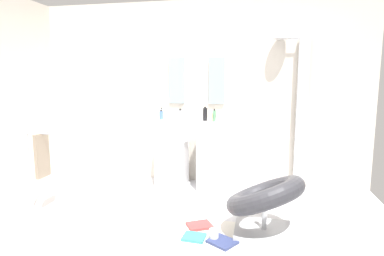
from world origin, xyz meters
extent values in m
cube|color=silver|center=(0.00, 0.00, -0.02)|extent=(4.80, 3.60, 0.04)
cube|color=beige|center=(0.00, 1.65, 1.30)|extent=(4.80, 0.10, 2.60)
cube|color=white|center=(-0.29, 1.31, 0.33)|extent=(0.40, 0.40, 0.65)
cylinder|color=white|center=(-0.29, 1.31, 0.80)|extent=(0.48, 0.48, 0.30)
cylinder|color=#B7BABF|center=(-0.29, 1.44, 1.00)|extent=(0.02, 0.02, 0.10)
cube|color=white|center=(0.29, 1.31, 0.33)|extent=(0.40, 0.40, 0.65)
cylinder|color=white|center=(0.29, 1.31, 0.80)|extent=(0.48, 0.48, 0.30)
cylinder|color=#B7BABF|center=(0.29, 1.44, 1.00)|extent=(0.02, 0.02, 0.10)
cube|color=#8C9EA8|center=(-0.29, 1.58, 1.48)|extent=(0.22, 0.03, 0.65)
cube|color=#8C9EA8|center=(0.29, 1.58, 1.48)|extent=(0.22, 0.03, 0.65)
cube|color=#B7BABF|center=(1.45, 1.53, 1.02)|extent=(0.14, 0.08, 2.05)
cylinder|color=#B7BABF|center=(1.30, 1.51, 2.03)|extent=(0.30, 0.02, 0.02)
cylinder|color=#B7BABF|center=(1.15, 1.48, 2.03)|extent=(0.24, 0.24, 0.02)
cube|color=#B7BABF|center=(0.97, 0.03, 0.03)|extent=(0.56, 0.50, 0.06)
cylinder|color=#B7BABF|center=(0.97, 0.03, 0.20)|extent=(0.05, 0.05, 0.34)
torus|color=#333338|center=(0.97, 0.03, 0.40)|extent=(1.04, 1.04, 0.49)
cylinder|color=#B7BABF|center=(-1.67, 0.13, 0.47)|extent=(0.03, 0.03, 0.95)
cylinder|color=#B7BABF|center=(-1.49, 0.13, 0.90)|extent=(0.36, 0.02, 0.02)
cube|color=gray|center=(-1.49, 0.13, 0.65)|extent=(0.04, 0.22, 0.50)
cube|color=white|center=(0.37, -0.11, 0.01)|extent=(0.97, 0.71, 0.01)
cube|color=#B73838|center=(0.33, 0.05, 0.02)|extent=(0.31, 0.29, 0.03)
cube|color=teal|center=(0.32, -0.20, 0.02)|extent=(0.22, 0.20, 0.02)
cube|color=navy|center=(0.60, -0.24, 0.02)|extent=(0.31, 0.30, 0.02)
cylinder|color=white|center=(0.51, -0.19, 0.06)|extent=(0.09, 0.09, 0.10)
cylinder|color=#4C72B7|center=(-0.42, 1.21, 1.01)|extent=(0.05, 0.05, 0.11)
cylinder|color=black|center=(-0.42, 1.21, 1.08)|extent=(0.03, 0.03, 0.02)
cylinder|color=#C68C38|center=(0.32, 1.17, 1.01)|extent=(0.05, 0.05, 0.10)
cylinder|color=black|center=(0.32, 1.17, 1.07)|extent=(0.03, 0.03, 0.02)
cylinder|color=#99999E|center=(-0.17, 1.31, 1.01)|extent=(0.06, 0.06, 0.12)
cylinder|color=black|center=(-0.17, 1.31, 1.09)|extent=(0.03, 0.03, 0.02)
cylinder|color=black|center=(0.19, 1.21, 1.04)|extent=(0.06, 0.06, 0.17)
cylinder|color=black|center=(0.19, 1.21, 1.13)|extent=(0.03, 0.03, 0.02)
cylinder|color=silver|center=(-0.45, 1.33, 1.02)|extent=(0.04, 0.04, 0.13)
cylinder|color=black|center=(-0.45, 1.33, 1.10)|extent=(0.02, 0.02, 0.02)
cylinder|color=#59996B|center=(0.33, 1.13, 1.03)|extent=(0.04, 0.04, 0.15)
cylinder|color=black|center=(0.33, 1.13, 1.11)|extent=(0.02, 0.02, 0.02)
camera|label=1|loc=(0.88, -3.02, 1.50)|focal=30.34mm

